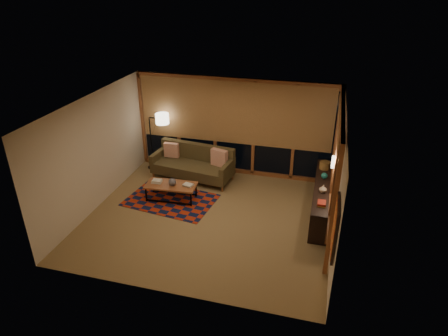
% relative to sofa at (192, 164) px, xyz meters
% --- Properties ---
extents(floor, '(5.50, 5.00, 0.01)m').
position_rel_sofa_xyz_m(floor, '(1.00, -1.76, -0.45)').
color(floor, '#9D8757').
rests_on(floor, ground).
extents(ceiling, '(5.50, 5.00, 0.01)m').
position_rel_sofa_xyz_m(ceiling, '(1.00, -1.76, 2.25)').
color(ceiling, beige).
rests_on(ceiling, walls).
extents(walls, '(5.51, 5.01, 2.70)m').
position_rel_sofa_xyz_m(walls, '(1.00, -1.76, 0.90)').
color(walls, beige).
rests_on(walls, floor).
extents(window_wall_back, '(5.30, 0.16, 2.60)m').
position_rel_sofa_xyz_m(window_wall_back, '(1.00, 0.67, 0.90)').
color(window_wall_back, '#A65F38').
rests_on(window_wall_back, walls).
extents(window_wall_right, '(0.16, 3.70, 2.60)m').
position_rel_sofa_xyz_m(window_wall_right, '(3.68, -1.16, 0.90)').
color(window_wall_right, '#A65F38').
rests_on(window_wall_right, walls).
extents(wall_art, '(0.06, 0.74, 0.94)m').
position_rel_sofa_xyz_m(wall_art, '(3.71, -3.61, 1.00)').
color(wall_art, red).
rests_on(wall_art, walls).
extents(wall_sconce, '(0.12, 0.18, 0.22)m').
position_rel_sofa_xyz_m(wall_sconce, '(3.62, -1.31, 1.10)').
color(wall_sconce, '#F3E7C8').
rests_on(wall_sconce, walls).
extents(sofa, '(2.27, 1.16, 0.89)m').
position_rel_sofa_xyz_m(sofa, '(0.00, 0.00, 0.00)').
color(sofa, '#4D4328').
rests_on(sofa, floor).
extents(pillow_left, '(0.41, 0.14, 0.41)m').
position_rel_sofa_xyz_m(pillow_left, '(-0.69, 0.24, 0.20)').
color(pillow_left, '#D0431F').
rests_on(pillow_left, sofa).
extents(pillow_right, '(0.49, 0.28, 0.46)m').
position_rel_sofa_xyz_m(pillow_right, '(0.74, 0.09, 0.23)').
color(pillow_right, '#D0431F').
rests_on(pillow_right, sofa).
extents(area_rug, '(2.30, 1.69, 0.01)m').
position_rel_sofa_xyz_m(area_rug, '(-0.15, -1.26, -0.44)').
color(area_rug, '#AC2A11').
rests_on(area_rug, floor).
extents(coffee_table, '(1.28, 0.65, 0.42)m').
position_rel_sofa_xyz_m(coffee_table, '(-0.14, -1.20, -0.24)').
color(coffee_table, '#A65F38').
rests_on(coffee_table, floor).
extents(book_stack_a, '(0.26, 0.21, 0.07)m').
position_rel_sofa_xyz_m(book_stack_a, '(-0.52, -1.20, 0.01)').
color(book_stack_a, silver).
rests_on(book_stack_a, coffee_table).
extents(book_stack_b, '(0.29, 0.25, 0.05)m').
position_rel_sofa_xyz_m(book_stack_b, '(0.29, -1.15, -0.00)').
color(book_stack_b, silver).
rests_on(book_stack_b, coffee_table).
extents(ceramic_pot, '(0.24, 0.24, 0.19)m').
position_rel_sofa_xyz_m(ceramic_pot, '(-0.09, -1.22, 0.07)').
color(ceramic_pot, '#2E2F33').
rests_on(ceramic_pot, coffee_table).
extents(floor_lamp, '(0.56, 0.37, 1.68)m').
position_rel_sofa_xyz_m(floor_lamp, '(-1.33, 0.34, 0.40)').
color(floor_lamp, black).
rests_on(floor_lamp, floor).
extents(bookshelf, '(0.40, 2.80, 0.70)m').
position_rel_sofa_xyz_m(bookshelf, '(3.49, -0.76, -0.10)').
color(bookshelf, '#311E18').
rests_on(bookshelf, floor).
extents(basket, '(0.25, 0.25, 0.19)m').
position_rel_sofa_xyz_m(basket, '(3.47, 0.09, 0.35)').
color(basket, olive).
rests_on(basket, bookshelf).
extents(teal_bowl, '(0.19, 0.19, 0.15)m').
position_rel_sofa_xyz_m(teal_bowl, '(3.49, -0.45, 0.33)').
color(teal_bowl, '#1F736B').
rests_on(teal_bowl, bookshelf).
extents(vase, '(0.18, 0.18, 0.18)m').
position_rel_sofa_xyz_m(vase, '(3.49, -1.13, 0.35)').
color(vase, tan).
rests_on(vase, bookshelf).
extents(shelf_book_stack, '(0.20, 0.25, 0.07)m').
position_rel_sofa_xyz_m(shelf_book_stack, '(3.49, -1.68, 0.29)').
color(shelf_book_stack, silver).
rests_on(shelf_book_stack, bookshelf).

